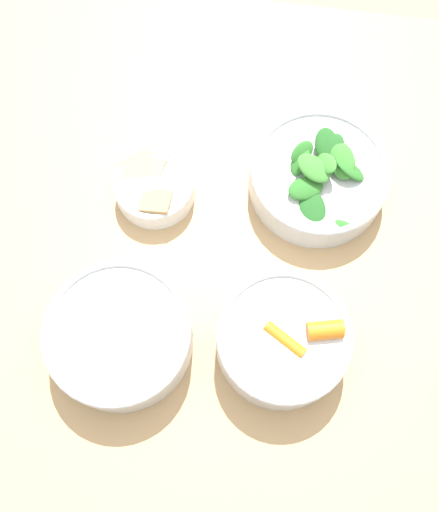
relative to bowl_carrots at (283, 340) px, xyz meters
name	(u,v)px	position (x,y,z in m)	size (l,w,h in m)	color
ground_plane	(225,353)	(0.08, -0.11, -0.81)	(10.00, 10.00, 0.00)	gray
dining_table	(228,282)	(0.08, -0.11, -0.15)	(1.24, 0.93, 0.78)	tan
bowl_carrots	(283,340)	(0.00, 0.00, 0.00)	(0.17, 0.17, 0.08)	silver
bowl_greens	(319,177)	(-0.03, -0.24, -0.01)	(0.20, 0.20, 0.09)	silver
bowl_beans_hotdog	(120,337)	(0.21, 0.02, -0.01)	(0.19, 0.19, 0.07)	silver
bowl_cookies	(154,187)	(0.21, -0.20, -0.02)	(0.12, 0.12, 0.05)	silver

